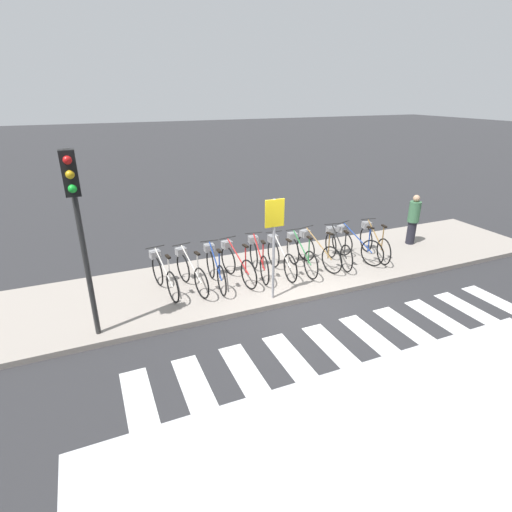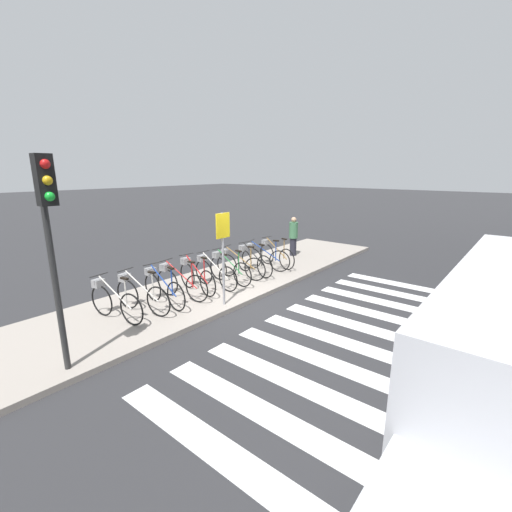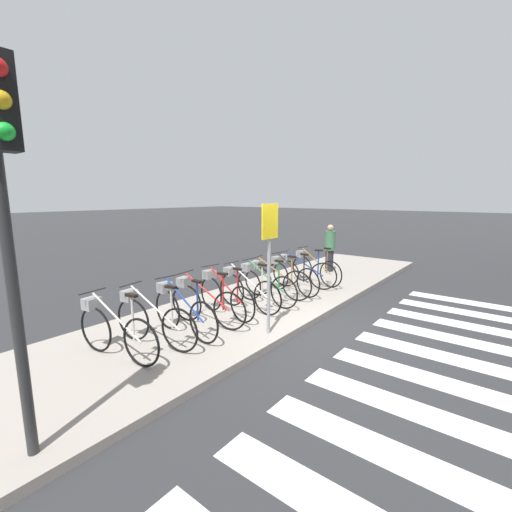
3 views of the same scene
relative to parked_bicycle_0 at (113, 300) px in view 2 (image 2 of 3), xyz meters
name	(u,v)px [view 2 (image 2 of 3)]	position (x,y,z in m)	size (l,w,h in m)	color
ground_plane	(252,303)	(2.96, -1.60, -0.58)	(120.00, 120.00, 0.00)	#2D2D30
sidewalk	(211,288)	(2.96, -0.03, -0.52)	(16.13, 3.14, 0.12)	#9E9389
road_crosswalk	(466,369)	(2.96, -6.54, -0.58)	(8.55, 8.00, 0.01)	silver
parked_bicycle_0	(113,300)	(0.00, 0.00, 0.00)	(0.46, 1.73, 1.07)	black
parked_bicycle_1	(140,293)	(0.63, -0.07, 0.00)	(0.49, 1.73, 1.07)	black
parked_bicycle_2	(162,287)	(1.22, -0.11, 0.00)	(0.46, 1.75, 1.07)	black
parked_bicycle_3	(179,281)	(1.80, -0.07, 0.00)	(0.46, 1.73, 1.07)	black
parked_bicycle_4	(195,275)	(2.42, 0.00, 0.00)	(0.46, 1.74, 1.07)	black
parked_bicycle_5	(213,272)	(2.98, -0.13, 0.00)	(0.46, 1.75, 1.07)	black
parked_bicycle_6	(228,268)	(3.55, -0.17, 0.00)	(0.46, 1.75, 1.07)	black
parked_bicycle_7	(238,264)	(4.07, -0.11, 0.00)	(0.52, 1.72, 1.07)	black
parked_bicycle_8	(252,260)	(4.70, -0.17, 0.00)	(0.48, 1.73, 1.07)	black
parked_bicycle_9	(263,257)	(5.28, -0.15, 0.00)	(0.64, 1.69, 1.07)	black
parked_bicycle_10	(275,253)	(5.91, -0.18, 0.00)	(0.49, 1.73, 1.07)	black
pedestrian	(293,236)	(7.67, 0.19, 0.34)	(0.34, 0.34, 1.54)	#23232D
traffic_light	(49,222)	(-1.55, -1.36, 2.08)	(0.24, 0.40, 3.54)	#2D2D2D
sign_post	(223,244)	(2.22, -1.31, 1.12)	(0.44, 0.07, 2.32)	#99999E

